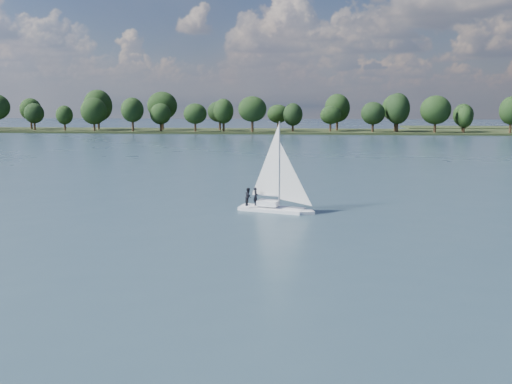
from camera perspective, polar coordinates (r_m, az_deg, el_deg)
ground at (r=118.80m, az=1.41°, el=3.59°), size 700.00×700.00×0.00m
far_shore at (r=230.37m, az=3.85°, el=5.99°), size 660.00×40.00×1.50m
sailboat at (r=56.20m, az=1.62°, el=0.65°), size 7.34×3.97×9.31m
treeline at (r=226.65m, az=2.34°, el=8.03°), size 562.23×74.17×18.21m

